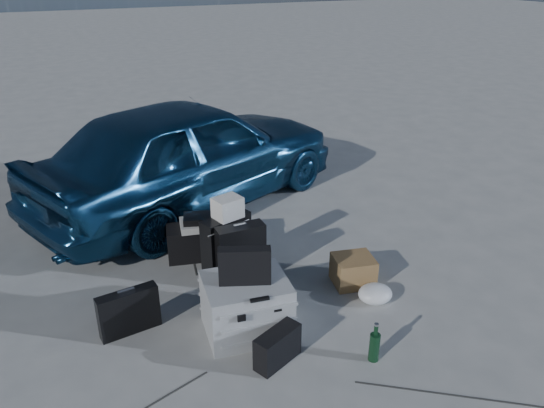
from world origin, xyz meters
The scene contains 15 objects.
ground centered at (0.00, 0.00, 0.00)m, with size 60.00×60.00×0.00m, color #A4A5A0.
car centered at (0.06, 2.54, 0.64)m, with size 1.52×3.77×1.28m, color navy.
pelican_case centered at (-0.22, 0.09, 0.23)m, with size 0.63×0.51×0.46m, color #A7AAAD.
laptop_bag centered at (-0.24, 0.08, 0.60)m, with size 0.39×0.10×0.29m, color black.
briefcase centered at (-1.06, 0.45, 0.18)m, with size 0.47×0.10×0.37m, color black.
suitcase_left centered at (-0.01, 0.76, 0.28)m, with size 0.43×0.15×0.56m, color black.
suitcase_right centered at (-0.07, 0.98, 0.28)m, with size 0.47×0.17×0.56m, color black.
white_carton centered at (-0.05, 0.96, 0.66)m, with size 0.24×0.19×0.19m, color silver.
duffel_bag centered at (-0.20, 1.34, 0.16)m, with size 0.65×0.28×0.32m, color black.
flat_box_white centered at (-0.21, 1.32, 0.36)m, with size 0.37×0.28×0.07m, color silver.
flat_box_black centered at (-0.21, 1.32, 0.42)m, with size 0.30×0.21×0.06m, color black.
cardboard_box centered at (0.89, 0.32, 0.13)m, with size 0.35×0.30×0.26m, color brown.
plastic_bag centered at (0.91, 0.00, 0.08)m, with size 0.29×0.25×0.16m, color silver.
messenger_bag centered at (-0.16, -0.33, 0.13)m, with size 0.37×0.14×0.26m, color black.
green_bottle centered at (0.49, -0.60, 0.15)m, with size 0.08×0.08×0.31m, color black.
Camera 1 is at (-1.43, -3.05, 2.66)m, focal length 35.00 mm.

